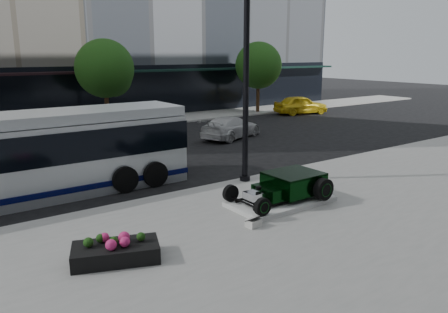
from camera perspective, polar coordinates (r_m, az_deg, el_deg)
ground at (r=18.41m, az=-3.16°, el=-2.06°), size 120.00×120.00×0.00m
sidewalk_near at (r=11.55m, az=26.88°, el=-12.89°), size 70.00×17.00×0.12m
sidewalk_far at (r=30.89m, az=-17.27°, el=3.76°), size 70.00×4.00×0.12m
street_trees at (r=30.04m, az=-15.09°, el=10.77°), size 29.80×3.80×5.70m
display_plinth at (r=14.37m, az=7.41°, el=-5.82°), size 3.40×1.80×0.15m
hot_rod at (r=14.43m, az=8.44°, el=-3.67°), size 3.22×2.00×0.81m
info_plaque at (r=12.43m, az=3.85°, el=-8.60°), size 0.43×0.34×0.31m
lamppost at (r=16.20m, az=2.87°, el=8.25°), size 0.40×0.40×7.20m
flower_planter at (r=10.79m, az=-13.95°, el=-11.90°), size 2.22×1.64×0.65m
transit_bus at (r=16.13m, az=-25.98°, el=-0.18°), size 12.12×2.88×2.92m
white_sedan at (r=25.67m, az=0.91°, el=3.84°), size 4.80×3.25×1.29m
yellow_taxi at (r=36.55m, az=9.99°, el=6.66°), size 4.74×2.78×1.52m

